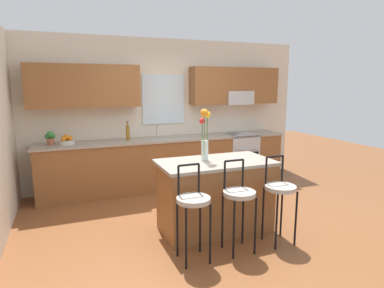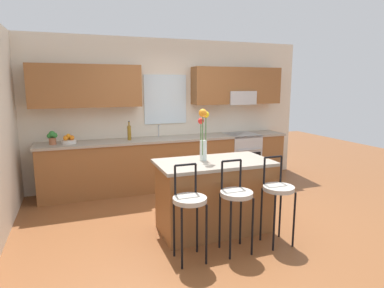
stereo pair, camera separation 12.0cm
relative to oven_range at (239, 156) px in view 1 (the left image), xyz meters
name	(u,v)px [view 1 (the left image)]	position (x,y,z in m)	size (l,w,h in m)	color
ground_plane	(207,221)	(-1.45, -1.68, -0.46)	(14.00, 14.00, 0.00)	brown
back_wall_assembly	(165,104)	(-1.43, 0.31, 1.05)	(5.60, 0.50, 2.70)	beige
counter_run	(169,162)	(-1.45, 0.02, 0.01)	(4.56, 0.64, 0.92)	brown
sink_faucet	(157,130)	(-1.63, 0.17, 0.60)	(0.02, 0.13, 0.23)	#B7BABC
oven_range	(239,156)	(0.00, 0.00, 0.00)	(0.60, 0.64, 0.92)	#B7BABC
kitchen_island	(215,195)	(-1.46, -1.94, 0.00)	(1.45, 0.79, 0.92)	brown
bar_stool_near	(193,204)	(-2.01, -2.55, 0.18)	(0.36, 0.36, 1.04)	black
bar_stool_middle	(239,197)	(-1.46, -2.55, 0.18)	(0.36, 0.36, 1.04)	black
bar_stool_far	(280,192)	(-0.91, -2.55, 0.18)	(0.36, 0.36, 1.04)	black
flower_vase	(205,133)	(-1.58, -1.87, 0.81)	(0.15, 0.15, 0.66)	silver
fruit_bowl_oranges	(67,141)	(-3.19, 0.03, 0.52)	(0.24, 0.24, 0.16)	silver
bottle_olive_oil	(128,133)	(-2.19, 0.02, 0.60)	(0.06, 0.06, 0.33)	olive
potted_plant_small	(50,138)	(-3.43, 0.02, 0.58)	(0.16, 0.11, 0.22)	#9E5B3D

